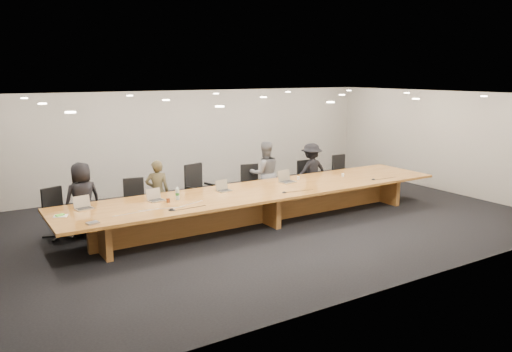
% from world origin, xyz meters
% --- Properties ---
extents(ground, '(12.00, 12.00, 0.00)m').
position_xyz_m(ground, '(0.00, 0.00, 0.00)').
color(ground, black).
rests_on(ground, ground).
extents(back_wall, '(12.00, 0.02, 2.80)m').
position_xyz_m(back_wall, '(0.00, 4.00, 1.40)').
color(back_wall, beige).
rests_on(back_wall, ground).
extents(conference_table, '(9.00, 1.80, 0.75)m').
position_xyz_m(conference_table, '(0.00, 0.00, 0.52)').
color(conference_table, '#92581F').
rests_on(conference_table, ground).
extents(chair_far_left, '(0.68, 0.68, 1.04)m').
position_xyz_m(chair_far_left, '(-4.08, 1.25, 0.52)').
color(chair_far_left, black).
rests_on(chair_far_left, ground).
extents(chair_left, '(0.61, 0.61, 1.05)m').
position_xyz_m(chair_left, '(-2.50, 1.20, 0.53)').
color(chair_left, black).
rests_on(chair_left, ground).
extents(chair_mid_left, '(0.76, 0.76, 1.21)m').
position_xyz_m(chair_mid_left, '(-0.91, 1.30, 0.60)').
color(chair_mid_left, black).
rests_on(chair_mid_left, ground).
extents(chair_mid_right, '(0.65, 0.65, 1.07)m').
position_xyz_m(chair_mid_right, '(0.46, 1.23, 0.54)').
color(chair_mid_right, black).
rests_on(chair_mid_right, ground).
extents(chair_right, '(0.54, 0.54, 1.00)m').
position_xyz_m(chair_right, '(2.27, 1.33, 0.50)').
color(chair_right, black).
rests_on(chair_right, ground).
extents(chair_far_right, '(0.55, 0.55, 1.06)m').
position_xyz_m(chair_far_right, '(3.45, 1.25, 0.53)').
color(chair_far_right, black).
rests_on(chair_far_right, ground).
extents(person_a, '(0.81, 0.59, 1.52)m').
position_xyz_m(person_a, '(-3.62, 1.15, 0.76)').
color(person_a, black).
rests_on(person_a, ground).
extents(person_b, '(0.59, 0.48, 1.41)m').
position_xyz_m(person_b, '(-2.00, 1.21, 0.71)').
color(person_b, '#3D3721').
rests_on(person_b, ground).
extents(person_c, '(0.92, 0.80, 1.62)m').
position_xyz_m(person_c, '(0.84, 1.24, 0.81)').
color(person_c, '#555557').
rests_on(person_c, ground).
extents(person_d, '(0.96, 0.56, 1.48)m').
position_xyz_m(person_d, '(2.24, 1.15, 0.74)').
color(person_d, black).
rests_on(person_d, ground).
extents(laptop_a, '(0.35, 0.28, 0.25)m').
position_xyz_m(laptop_a, '(-3.76, 0.40, 0.88)').
color(laptop_a, '#BCAA90').
rests_on(laptop_a, conference_table).
extents(laptop_b, '(0.35, 0.28, 0.25)m').
position_xyz_m(laptop_b, '(-2.37, 0.27, 0.87)').
color(laptop_b, '#C2B094').
rests_on(laptop_b, conference_table).
extents(laptop_c, '(0.33, 0.26, 0.24)m').
position_xyz_m(laptop_c, '(-0.80, 0.30, 0.87)').
color(laptop_c, tan).
rests_on(laptop_c, conference_table).
extents(laptop_d, '(0.41, 0.32, 0.29)m').
position_xyz_m(laptop_d, '(0.88, 0.30, 0.89)').
color(laptop_d, tan).
rests_on(laptop_d, conference_table).
extents(water_bottle, '(0.08, 0.08, 0.24)m').
position_xyz_m(water_bottle, '(-1.98, 0.13, 0.87)').
color(water_bottle, silver).
rests_on(water_bottle, conference_table).
extents(amber_mug, '(0.08, 0.08, 0.09)m').
position_xyz_m(amber_mug, '(-2.22, 0.03, 0.79)').
color(amber_mug, maroon).
rests_on(amber_mug, conference_table).
extents(paper_cup_near, '(0.08, 0.08, 0.08)m').
position_xyz_m(paper_cup_near, '(1.27, 0.42, 0.79)').
color(paper_cup_near, silver).
rests_on(paper_cup_near, conference_table).
extents(paper_cup_far, '(0.09, 0.09, 0.08)m').
position_xyz_m(paper_cup_far, '(2.43, 0.12, 0.79)').
color(paper_cup_far, white).
rests_on(paper_cup_far, conference_table).
extents(notepad, '(0.28, 0.25, 0.01)m').
position_xyz_m(notepad, '(-4.24, 0.12, 0.76)').
color(notepad, white).
rests_on(notepad, conference_table).
extents(lime_gadget, '(0.17, 0.13, 0.02)m').
position_xyz_m(lime_gadget, '(-4.25, 0.12, 0.78)').
color(lime_gadget, '#56C033').
rests_on(lime_gadget, notepad).
extents(av_box, '(0.22, 0.18, 0.03)m').
position_xyz_m(av_box, '(-3.86, -0.63, 0.76)').
color(av_box, '#A0A1A5').
rests_on(av_box, conference_table).
extents(mic_left, '(0.14, 0.14, 0.03)m').
position_xyz_m(mic_left, '(-2.38, -0.54, 0.77)').
color(mic_left, black).
rests_on(mic_left, conference_table).
extents(mic_center, '(0.12, 0.12, 0.03)m').
position_xyz_m(mic_center, '(0.22, -0.50, 0.76)').
color(mic_center, black).
rests_on(mic_center, conference_table).
extents(mic_right, '(0.14, 0.14, 0.03)m').
position_xyz_m(mic_right, '(2.82, -0.54, 0.76)').
color(mic_right, black).
rests_on(mic_right, conference_table).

